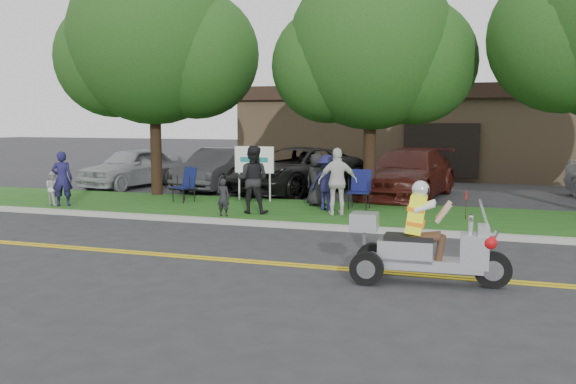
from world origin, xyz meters
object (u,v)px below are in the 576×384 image
(lawn_chair_a, at_px, (187,182))
(spectator_adult_right, at_px, (338,182))
(trike_scooter, at_px, (421,248))
(spectator_adult_left, at_px, (62,179))
(parked_car_right, at_px, (408,174))
(parked_car_far_left, at_px, (132,167))
(parked_car_left, at_px, (219,169))
(spectator_adult_mid, at_px, (253,180))
(lawn_chair_b, at_px, (360,187))
(parked_car_mid, at_px, (296,170))

(lawn_chair_a, height_order, spectator_adult_right, spectator_adult_right)
(trike_scooter, relative_size, lawn_chair_a, 2.41)
(spectator_adult_left, bearing_deg, parked_car_right, -176.28)
(lawn_chair_a, bearing_deg, parked_car_far_left, 161.50)
(parked_car_left, bearing_deg, spectator_adult_right, -40.10)
(parked_car_far_left, xyz_separation_m, parked_car_right, (10.35, -0.03, 0.05))
(spectator_adult_mid, distance_m, parked_car_left, 6.48)
(parked_car_right, bearing_deg, lawn_chair_b, -95.47)
(lawn_chair_b, height_order, parked_car_left, parked_car_left)
(spectator_adult_left, bearing_deg, parked_car_mid, -160.19)
(lawn_chair_b, height_order, spectator_adult_left, spectator_adult_left)
(spectator_adult_mid, bearing_deg, parked_car_right, -127.92)
(spectator_adult_right, relative_size, parked_car_right, 0.31)
(spectator_adult_right, height_order, parked_car_far_left, spectator_adult_right)
(parked_car_left, bearing_deg, parked_car_right, -0.47)
(parked_car_right, bearing_deg, trike_scooter, -73.14)
(spectator_adult_mid, xyz_separation_m, parked_car_left, (-3.47, 5.46, -0.24))
(spectator_adult_right, bearing_deg, parked_car_mid, -81.73)
(parked_car_left, xyz_separation_m, parked_car_mid, (3.00, -0.13, 0.04))
(parked_car_right, bearing_deg, spectator_adult_left, -139.29)
(lawn_chair_a, distance_m, parked_car_left, 4.07)
(trike_scooter, distance_m, parked_car_mid, 11.86)
(lawn_chair_a, relative_size, parked_car_mid, 0.18)
(spectator_adult_mid, distance_m, parked_car_mid, 5.36)
(spectator_adult_mid, bearing_deg, parked_car_left, -62.51)
(spectator_adult_mid, distance_m, parked_car_right, 6.22)
(spectator_adult_left, distance_m, parked_car_mid, 7.76)
(trike_scooter, xyz_separation_m, parked_car_right, (-1.52, 10.45, 0.23))
(spectator_adult_mid, bearing_deg, lawn_chair_a, -33.41)
(parked_car_far_left, distance_m, parked_car_right, 10.35)
(lawn_chair_a, bearing_deg, spectator_adult_right, 10.95)
(lawn_chair_b, bearing_deg, spectator_adult_right, -102.48)
(parked_car_left, bearing_deg, lawn_chair_b, -30.17)
(lawn_chair_b, bearing_deg, trike_scooter, -69.95)
(parked_car_far_left, relative_size, parked_car_left, 0.97)
(spectator_adult_right, relative_size, parked_car_far_left, 0.39)
(lawn_chair_a, distance_m, spectator_adult_mid, 3.09)
(lawn_chair_a, height_order, parked_car_left, parked_car_left)
(parked_car_left, bearing_deg, spectator_adult_left, -108.56)
(spectator_adult_left, relative_size, spectator_adult_mid, 0.88)
(parked_car_far_left, bearing_deg, parked_car_left, 14.78)
(parked_car_left, bearing_deg, spectator_adult_mid, -55.97)
(spectator_adult_left, bearing_deg, lawn_chair_a, -175.36)
(lawn_chair_b, distance_m, spectator_adult_right, 1.40)
(trike_scooter, bearing_deg, parked_car_far_left, 135.70)
(trike_scooter, bearing_deg, parked_car_mid, 114.08)
(lawn_chair_a, xyz_separation_m, parked_car_far_left, (-4.27, 3.78, 0.07))
(lawn_chair_b, xyz_separation_m, parked_car_mid, (-2.99, 3.58, 0.08))
(lawn_chair_a, relative_size, spectator_adult_mid, 0.58)
(lawn_chair_b, xyz_separation_m, parked_car_right, (0.86, 3.46, 0.09))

